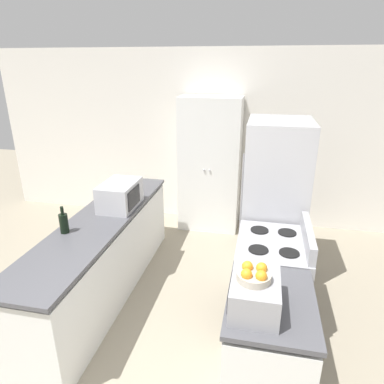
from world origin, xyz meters
TOP-DOWN VIEW (x-y plane):
  - wall_back at (0.00, 3.62)m, footprint 7.00×0.06m
  - counter_left at (-0.87, 1.45)m, footprint 0.60×2.70m
  - counter_right at (0.87, 0.51)m, footprint 0.60×0.83m
  - pantry_cabinet at (-0.01, 3.32)m, footprint 0.87×0.54m
  - stove at (0.89, 1.34)m, footprint 0.66×0.78m
  - refrigerator at (0.90, 2.17)m, footprint 0.69×0.80m
  - microwave at (-0.77, 1.79)m, footprint 0.36×0.53m
  - wine_bottle at (-1.04, 1.10)m, footprint 0.08×0.08m
  - toaster_oven at (0.75, 0.39)m, footprint 0.32×0.42m
  - fruit_bowl at (0.74, 0.39)m, footprint 0.22×0.22m

SIDE VIEW (x-z plane):
  - counter_left at x=-0.87m, z-range -0.01..0.87m
  - counter_right at x=0.87m, z-range -0.01..0.87m
  - stove at x=0.89m, z-range -0.07..0.97m
  - refrigerator at x=0.90m, z-range 0.00..1.84m
  - pantry_cabinet at x=-0.01m, z-range 0.00..1.96m
  - wine_bottle at x=-1.04m, z-range 0.85..1.11m
  - toaster_oven at x=0.75m, z-range 0.88..1.10m
  - microwave at x=-0.77m, z-range 0.88..1.17m
  - fruit_bowl at x=0.74m, z-range 1.09..1.19m
  - wall_back at x=0.00m, z-range 0.00..2.60m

